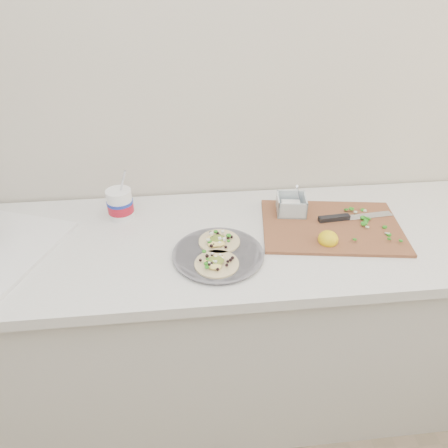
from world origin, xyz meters
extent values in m
cube|color=beige|center=(0.00, 1.73, 1.30)|extent=(3.50, 0.05, 2.60)
cube|color=beige|center=(0.00, 1.43, 0.43)|extent=(2.40, 0.62, 0.86)
cube|color=silver|center=(0.00, 1.41, 0.88)|extent=(2.44, 0.66, 0.04)
cylinder|color=slate|center=(0.15, 1.31, 0.91)|extent=(0.29, 0.29, 0.01)
cylinder|color=slate|center=(0.15, 1.31, 0.91)|extent=(0.30, 0.30, 0.00)
cylinder|color=white|center=(-0.19, 1.59, 0.96)|extent=(0.09, 0.09, 0.11)
cylinder|color=#AF1326|center=(-0.19, 1.59, 0.95)|extent=(0.10, 0.10, 0.04)
cylinder|color=#192D99|center=(-0.19, 1.59, 0.97)|extent=(0.10, 0.10, 0.01)
cube|color=brown|center=(0.57, 1.43, 0.91)|extent=(0.54, 0.41, 0.01)
cube|color=white|center=(0.45, 1.54, 0.93)|extent=(0.07, 0.07, 0.03)
ellipsoid|color=yellow|center=(0.53, 1.33, 0.93)|extent=(0.07, 0.07, 0.06)
cube|color=silver|center=(0.73, 1.47, 0.91)|extent=(0.19, 0.05, 0.00)
cube|color=black|center=(0.59, 1.46, 0.92)|extent=(0.12, 0.03, 0.02)
camera|label=1|loc=(0.06, 0.27, 1.71)|focal=32.00mm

